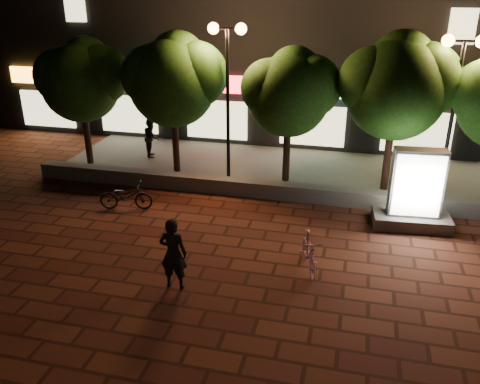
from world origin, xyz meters
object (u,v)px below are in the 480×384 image
(tree_right, at_px, (398,83))
(pedestrian, at_px, (152,137))
(street_lamp_left, at_px, (227,63))
(scooter_parked, at_px, (126,196))
(tree_mid, at_px, (291,90))
(street_lamp_right, at_px, (459,76))
(ad_kiosk, at_px, (415,196))
(rider, at_px, (173,254))
(tree_far_left, at_px, (82,77))
(scooter_pink, at_px, (309,253))
(tree_left, at_px, (174,77))

(tree_right, bearing_deg, pedestrian, 172.02)
(street_lamp_left, relative_size, scooter_parked, 3.22)
(tree_mid, distance_m, street_lamp_right, 5.00)
(ad_kiosk, relative_size, rider, 1.33)
(tree_right, relative_size, street_lamp_left, 0.98)
(rider, xyz_separation_m, scooter_parked, (-2.92, 3.60, -0.44))
(ad_kiosk, bearing_deg, tree_mid, 147.37)
(pedestrian, bearing_deg, rider, -174.04)
(tree_far_left, height_order, tree_right, tree_right)
(tree_far_left, bearing_deg, pedestrian, 32.63)
(tree_mid, bearing_deg, tree_far_left, 180.00)
(street_lamp_left, distance_m, scooter_parked, 5.35)
(street_lamp_right, xyz_separation_m, scooter_parked, (-9.39, -3.14, -3.47))
(tree_far_left, xyz_separation_m, scooter_pink, (8.86, -5.55, -2.83))
(scooter_pink, bearing_deg, tree_right, 53.45)
(street_lamp_right, bearing_deg, tree_mid, 176.96)
(tree_right, height_order, street_lamp_right, tree_right)
(rider, bearing_deg, tree_left, -71.62)
(tree_right, bearing_deg, street_lamp_right, -9.10)
(tree_mid, distance_m, pedestrian, 6.17)
(tree_far_left, xyz_separation_m, pedestrian, (1.94, 1.24, -2.45))
(rider, bearing_deg, ad_kiosk, -141.78)
(tree_mid, xyz_separation_m, tree_right, (3.31, 0.00, 0.35))
(tree_right, distance_m, scooter_parked, 9.03)
(tree_right, bearing_deg, ad_kiosk, -75.86)
(tree_far_left, xyz_separation_m, street_lamp_right, (12.45, -0.26, 0.60))
(rider, bearing_deg, street_lamp_right, -134.95)
(tree_far_left, height_order, street_lamp_right, street_lamp_right)
(tree_mid, relative_size, scooter_parked, 2.80)
(tree_far_left, distance_m, scooter_pink, 10.83)
(street_lamp_right, xyz_separation_m, rider, (-6.47, -6.73, -3.03))
(street_lamp_right, distance_m, scooter_pink, 7.25)
(tree_left, xyz_separation_m, street_lamp_left, (1.95, -0.26, 0.58))
(tree_far_left, relative_size, rider, 2.68)
(tree_far_left, distance_m, scooter_parked, 5.40)
(tree_mid, height_order, rider, tree_mid)
(scooter_parked, bearing_deg, tree_right, -78.74)
(tree_right, xyz_separation_m, scooter_pink, (-1.95, -5.55, -3.10))
(tree_left, relative_size, rider, 2.84)
(tree_right, distance_m, ad_kiosk, 3.71)
(tree_far_left, relative_size, street_lamp_right, 0.93)
(tree_right, bearing_deg, rider, -124.58)
(street_lamp_left, bearing_deg, pedestrian, 156.77)
(tree_left, relative_size, street_lamp_left, 0.94)
(tree_right, distance_m, street_lamp_left, 5.38)
(pedestrian, bearing_deg, scooter_pink, -154.63)
(street_lamp_left, bearing_deg, scooter_parked, -127.32)
(ad_kiosk, height_order, pedestrian, ad_kiosk)
(tree_far_left, xyz_separation_m, ad_kiosk, (11.44, -2.52, -2.37))
(scooter_parked, bearing_deg, street_lamp_right, -83.97)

